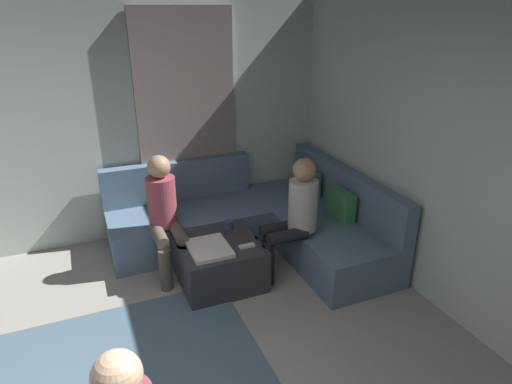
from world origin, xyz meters
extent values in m
cube|color=silver|center=(-2.94, 0.00, 1.35)|extent=(0.12, 6.00, 2.70)
cube|color=gray|center=(-2.84, 1.30, 1.25)|extent=(0.06, 1.10, 2.50)
cube|color=slate|center=(-1.78, 2.41, 0.21)|extent=(2.10, 0.85, 0.42)
cube|color=slate|center=(-1.78, 2.76, 0.65)|extent=(2.10, 0.14, 0.45)
cube|color=slate|center=(-2.41, 1.13, 0.21)|extent=(0.85, 1.70, 0.42)
cube|color=slate|center=(-2.76, 1.13, 0.65)|extent=(0.14, 1.70, 0.45)
cube|color=#3F8C4C|center=(-2.28, 2.58, 0.54)|extent=(0.36, 0.12, 0.36)
cube|color=#3F8C4C|center=(-1.58, 2.58, 0.54)|extent=(0.36, 0.12, 0.36)
cube|color=#333338|center=(-1.57, 1.21, 0.21)|extent=(0.76, 0.76, 0.42)
cube|color=white|center=(-1.47, 1.09, 0.44)|extent=(0.44, 0.36, 0.04)
cylinder|color=#334C72|center=(-1.79, 1.39, 0.47)|extent=(0.08, 0.08, 0.10)
cube|color=white|center=(-1.39, 1.43, 0.43)|extent=(0.05, 0.15, 0.02)
cylinder|color=black|center=(-1.33, 1.63, 0.21)|extent=(0.12, 0.12, 0.42)
cylinder|color=black|center=(-1.51, 1.63, 0.21)|extent=(0.12, 0.12, 0.42)
cylinder|color=black|center=(-1.33, 1.83, 0.48)|extent=(0.12, 0.40, 0.12)
cylinder|color=black|center=(-1.51, 1.83, 0.48)|extent=(0.12, 0.40, 0.12)
cylinder|color=beige|center=(-1.42, 2.03, 0.73)|extent=(0.28, 0.28, 0.50)
sphere|color=tan|center=(-1.42, 2.03, 1.09)|extent=(0.22, 0.22, 0.22)
cylinder|color=brown|center=(-1.63, 0.89, 0.21)|extent=(0.12, 0.12, 0.42)
cylinder|color=brown|center=(-1.63, 0.71, 0.21)|extent=(0.12, 0.12, 0.42)
cylinder|color=brown|center=(-1.83, 0.89, 0.48)|extent=(0.40, 0.12, 0.12)
cylinder|color=brown|center=(-1.83, 0.71, 0.48)|extent=(0.40, 0.12, 0.12)
cylinder|color=#993F4C|center=(-2.03, 0.80, 0.73)|extent=(0.28, 0.28, 0.50)
sphere|color=tan|center=(-2.03, 0.80, 1.09)|extent=(0.22, 0.22, 0.22)
sphere|color=#D8AD8C|center=(0.45, 0.12, 1.07)|extent=(0.22, 0.22, 0.22)
camera|label=1|loc=(1.99, 0.11, 2.50)|focal=31.29mm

